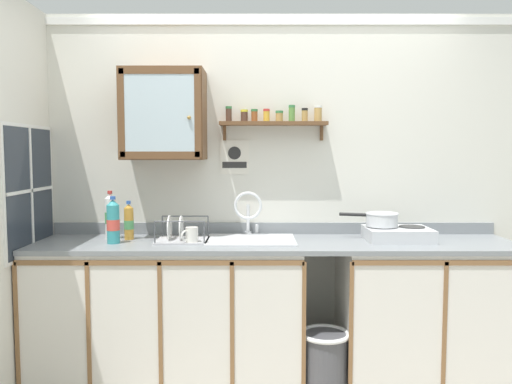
% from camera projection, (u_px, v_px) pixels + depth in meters
% --- Properties ---
extents(back_wall, '(3.68, 0.07, 2.46)m').
position_uv_depth(back_wall, '(271.00, 194.00, 3.52)').
color(back_wall, silver).
rests_on(back_wall, ground).
extents(lower_cabinet_run, '(1.70, 0.62, 0.93)m').
position_uv_depth(lower_cabinet_run, '(167.00, 317.00, 3.26)').
color(lower_cabinet_run, black).
rests_on(lower_cabinet_run, ground).
extents(lower_cabinet_run_right, '(1.12, 0.62, 0.93)m').
position_uv_depth(lower_cabinet_run_right, '(424.00, 317.00, 3.26)').
color(lower_cabinet_run_right, black).
rests_on(lower_cabinet_run_right, ground).
extents(countertop, '(3.04, 0.64, 0.03)m').
position_uv_depth(countertop, '(273.00, 244.00, 3.22)').
color(countertop, gray).
rests_on(countertop, lower_cabinet_run).
extents(backsplash, '(3.04, 0.02, 0.08)m').
position_uv_depth(backsplash, '(272.00, 228.00, 3.51)').
color(backsplash, gray).
rests_on(backsplash, countertop).
extents(sink, '(0.56, 0.48, 0.43)m').
position_uv_depth(sink, '(248.00, 244.00, 3.26)').
color(sink, silver).
rests_on(sink, countertop).
extents(hot_plate_stove, '(0.41, 0.33, 0.09)m').
position_uv_depth(hot_plate_stove, '(395.00, 234.00, 3.25)').
color(hot_plate_stove, silver).
rests_on(hot_plate_stove, countertop).
extents(saucepan, '(0.37, 0.21, 0.09)m').
position_uv_depth(saucepan, '(379.00, 219.00, 3.27)').
color(saucepan, silver).
rests_on(saucepan, hot_plate_stove).
extents(bottle_juice_amber_0, '(0.06, 0.06, 0.25)m').
position_uv_depth(bottle_juice_amber_0, '(126.00, 222.00, 3.28)').
color(bottle_juice_amber_0, gold).
rests_on(bottle_juice_amber_0, countertop).
extents(bottle_opaque_white_1, '(0.07, 0.07, 0.32)m').
position_uv_depth(bottle_opaque_white_1, '(108.00, 217.00, 3.30)').
color(bottle_opaque_white_1, white).
rests_on(bottle_opaque_white_1, countertop).
extents(bottle_detergent_teal_2, '(0.08, 0.08, 0.29)m').
position_uv_depth(bottle_detergent_teal_2, '(110.00, 222.00, 3.14)').
color(bottle_detergent_teal_2, teal).
rests_on(bottle_detergent_teal_2, countertop).
extents(dish_rack, '(0.33, 0.28, 0.17)m').
position_uv_depth(dish_rack, '(178.00, 237.00, 3.22)').
color(dish_rack, '#B2B2B7').
rests_on(dish_rack, countertop).
extents(mug, '(0.10, 0.10, 0.10)m').
position_uv_depth(mug, '(189.00, 236.00, 3.12)').
color(mug, white).
rests_on(mug, countertop).
extents(wall_cabinet, '(0.53, 0.35, 0.58)m').
position_uv_depth(wall_cabinet, '(162.00, 115.00, 3.29)').
color(wall_cabinet, brown).
extents(spice_shelf, '(0.72, 0.14, 0.23)m').
position_uv_depth(spice_shelf, '(272.00, 121.00, 3.39)').
color(spice_shelf, brown).
extents(warning_sign, '(0.20, 0.01, 0.23)m').
position_uv_depth(warning_sign, '(232.00, 157.00, 3.47)').
color(warning_sign, silver).
extents(window, '(0.03, 0.68, 0.82)m').
position_uv_depth(window, '(26.00, 191.00, 3.14)').
color(window, '#262D38').
extents(trash_bin, '(0.31, 0.31, 0.45)m').
position_uv_depth(trash_bin, '(322.00, 366.00, 3.07)').
color(trash_bin, '#4C4C51').
rests_on(trash_bin, ground).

